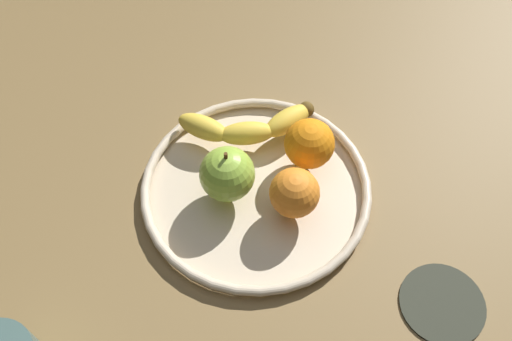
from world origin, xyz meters
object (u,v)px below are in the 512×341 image
orange_center (295,193)px  ambient_coaster (443,303)px  fruit_bowl (256,188)px  apple (227,174)px  orange_front_right (309,144)px  banana (249,126)px

orange_center → ambient_coaster: size_ratio=0.62×
fruit_bowl → orange_center: orange_center is taller
fruit_bowl → apple: 5.57cm
ambient_coaster → orange_front_right: bearing=136.5°
ambient_coaster → orange_center: bearing=153.7°
fruit_bowl → orange_front_right: orange_front_right is taller
orange_front_right → ambient_coaster: bearing=-43.5°
apple → fruit_bowl: bearing=22.1°
orange_front_right → orange_center: (-0.96, -7.39, -0.17)cm
orange_center → ambient_coaster: orange_center is taller
orange_front_right → ambient_coaster: size_ratio=0.66×
banana → apple: bearing=-111.5°
ambient_coaster → fruit_bowl: bearing=153.7°
orange_center → apple: bearing=172.4°
banana → ambient_coaster: size_ratio=1.90×
fruit_bowl → orange_center: (5.02, -2.45, 3.92)cm
fruit_bowl → ambient_coaster: bearing=-26.3°
ambient_coaster → banana: bearing=142.9°
apple → orange_center: 8.40cm
fruit_bowl → banana: size_ratio=1.58×
fruit_bowl → ambient_coaster: size_ratio=3.00×
apple → orange_center: apple is taller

